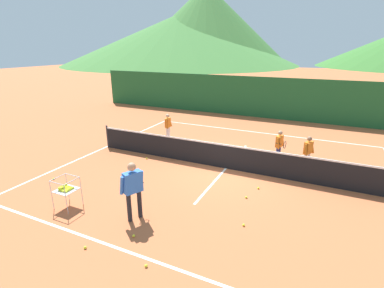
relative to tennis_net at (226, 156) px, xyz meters
The scene contains 23 objects.
ground_plane 0.50m from the tennis_net, ahead, with size 120.00×120.00×0.00m, color #BC6038.
line_baseline_near 5.47m from the tennis_net, 90.00° to the right, with size 11.75×0.08×0.01m, color white.
line_baseline_far 5.40m from the tennis_net, 90.00° to the left, with size 11.75×0.08×0.01m, color white.
line_sideline_west 5.89m from the tennis_net, behind, with size 0.08×10.83×0.01m, color white.
line_service_center 0.50m from the tennis_net, ahead, with size 0.08×5.85×0.01m, color white.
tennis_net is the anchor object (origin of this frame).
instructor 4.44m from the tennis_net, 105.19° to the right, with size 0.51×0.83×1.65m.
student_0 4.42m from the tennis_net, 149.76° to the left, with size 0.26×0.53×1.31m.
student_1 2.30m from the tennis_net, 42.19° to the left, with size 0.42×0.68×1.32m.
student_2 3.05m from the tennis_net, 23.63° to the left, with size 0.39×0.53×1.32m.
ball_cart 5.66m from the tennis_net, 125.62° to the right, with size 0.58×0.58×0.90m.
tennis_ball_0 3.38m from the tennis_net, behind, with size 0.07×0.07×0.07m, color yellow.
tennis_ball_1 2.35m from the tennis_net, 55.55° to the right, with size 0.07×0.07×0.07m, color yellow.
tennis_ball_2 1.94m from the tennis_net, 37.08° to the right, with size 0.07×0.07×0.07m, color yellow.
tennis_ball_3 6.30m from the tennis_net, 145.93° to the right, with size 0.07×0.07×0.07m, color yellow.
tennis_ball_4 5.69m from the tennis_net, 88.62° to the right, with size 0.07×0.07×0.07m, color yellow.
tennis_ball_5 5.99m from the tennis_net, 104.29° to the right, with size 0.07×0.07×0.07m, color yellow.
tennis_ball_6 5.76m from the tennis_net, 135.47° to the right, with size 0.07×0.07×0.07m, color yellow.
tennis_ball_7 3.76m from the tennis_net, 64.18° to the right, with size 0.07×0.07×0.07m, color yellow.
tennis_ball_8 5.02m from the tennis_net, 98.20° to the right, with size 0.07×0.07×0.07m, color yellow.
windscreen_fence 8.98m from the tennis_net, 90.00° to the left, with size 25.84×0.08×2.63m, color #1E5B2D.
hill_1 71.76m from the tennis_net, 113.30° to the left, with size 43.58×43.58×19.62m, color #427A38.
hill_2 68.93m from the tennis_net, 118.75° to the left, with size 59.72×59.72×12.40m, color #427A38.
Camera 1 is at (3.11, -9.69, 4.45)m, focal length 26.69 mm.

